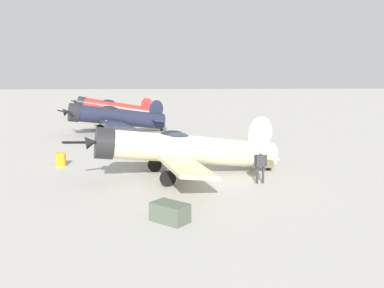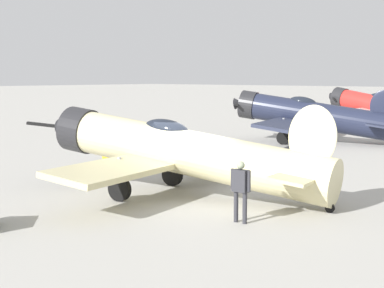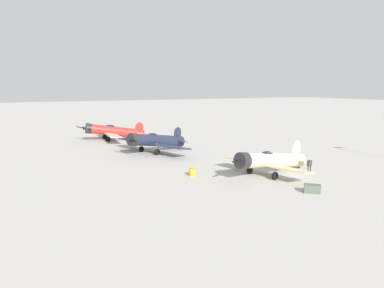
{
  "view_description": "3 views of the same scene",
  "coord_description": "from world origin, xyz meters",
  "px_view_note": "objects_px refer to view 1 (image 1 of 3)",
  "views": [
    {
      "loc": [
        21.09,
        -1.86,
        5.28
      ],
      "look_at": [
        0.0,
        -0.0,
        1.8
      ],
      "focal_mm": 36.83,
      "sensor_mm": 36.0,
      "label": 1
    },
    {
      "loc": [
        15.53,
        13.55,
        4.05
      ],
      "look_at": [
        0.0,
        -0.0,
        1.8
      ],
      "focal_mm": 58.9,
      "sensor_mm": 36.0,
      "label": 2
    },
    {
      "loc": [
        29.68,
        -25.24,
        9.2
      ],
      "look_at": [
        -13.05,
        -2.72,
        1.6
      ],
      "focal_mm": 34.7,
      "sensor_mm": 36.0,
      "label": 3
    }
  ],
  "objects_px": {
    "airplane_mid_apron": "(114,117)",
    "equipment_crate": "(170,212)",
    "airplane_foreground": "(183,149)",
    "airplane_far_line": "(113,108)",
    "ground_crew_mechanic": "(260,163)",
    "fuel_drum": "(61,160)"
  },
  "relations": [
    {
      "from": "airplane_foreground",
      "to": "airplane_far_line",
      "type": "relative_size",
      "value": 0.91
    },
    {
      "from": "airplane_far_line",
      "to": "fuel_drum",
      "type": "bearing_deg",
      "value": 95.18
    },
    {
      "from": "ground_crew_mechanic",
      "to": "fuel_drum",
      "type": "xyz_separation_m",
      "value": [
        -5.08,
        -11.2,
        -0.64
      ]
    },
    {
      "from": "equipment_crate",
      "to": "fuel_drum",
      "type": "bearing_deg",
      "value": -147.95
    },
    {
      "from": "airplane_foreground",
      "to": "airplane_far_line",
      "type": "height_order",
      "value": "airplane_foreground"
    },
    {
      "from": "airplane_foreground",
      "to": "airplane_far_line",
      "type": "xyz_separation_m",
      "value": [
        -32.42,
        -7.33,
        -0.02
      ]
    },
    {
      "from": "airplane_mid_apron",
      "to": "fuel_drum",
      "type": "xyz_separation_m",
      "value": [
        14.41,
        -1.77,
        -1.25
      ]
    },
    {
      "from": "ground_crew_mechanic",
      "to": "equipment_crate",
      "type": "distance_m",
      "value": 7.06
    },
    {
      "from": "airplane_mid_apron",
      "to": "equipment_crate",
      "type": "xyz_separation_m",
      "value": [
        24.63,
        4.63,
        -1.3
      ]
    },
    {
      "from": "airplane_foreground",
      "to": "airplane_far_line",
      "type": "bearing_deg",
      "value": -89.07
    },
    {
      "from": "airplane_foreground",
      "to": "equipment_crate",
      "type": "xyz_separation_m",
      "value": [
        6.85,
        -0.95,
        -1.16
      ]
    },
    {
      "from": "airplane_mid_apron",
      "to": "airplane_foreground",
      "type": "bearing_deg",
      "value": 89.23
    },
    {
      "from": "ground_crew_mechanic",
      "to": "equipment_crate",
      "type": "height_order",
      "value": "ground_crew_mechanic"
    },
    {
      "from": "airplane_foreground",
      "to": "ground_crew_mechanic",
      "type": "xyz_separation_m",
      "value": [
        1.71,
        3.85,
        -0.48
      ]
    },
    {
      "from": "airplane_foreground",
      "to": "airplane_mid_apron",
      "type": "distance_m",
      "value": 18.64
    },
    {
      "from": "ground_crew_mechanic",
      "to": "equipment_crate",
      "type": "relative_size",
      "value": 1.09
    },
    {
      "from": "fuel_drum",
      "to": "airplane_mid_apron",
      "type": "bearing_deg",
      "value": 172.98
    },
    {
      "from": "airplane_far_line",
      "to": "fuel_drum",
      "type": "xyz_separation_m",
      "value": [
        29.05,
        -0.02,
        -1.1
      ]
    },
    {
      "from": "airplane_far_line",
      "to": "equipment_crate",
      "type": "distance_m",
      "value": 39.8
    },
    {
      "from": "airplane_foreground",
      "to": "equipment_crate",
      "type": "relative_size",
      "value": 7.23
    },
    {
      "from": "airplane_mid_apron",
      "to": "ground_crew_mechanic",
      "type": "relative_size",
      "value": 7.66
    },
    {
      "from": "airplane_far_line",
      "to": "ground_crew_mechanic",
      "type": "bearing_deg",
      "value": 113.35
    }
  ]
}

